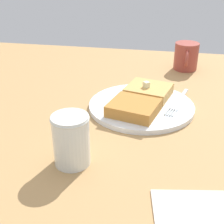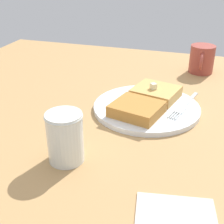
{
  "view_description": "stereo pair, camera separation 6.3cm",
  "coord_description": "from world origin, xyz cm",
  "px_view_note": "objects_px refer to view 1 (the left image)",
  "views": [
    {
      "loc": [
        62.23,
        17.21,
        36.1
      ],
      "look_at": [
        7.52,
        6.66,
        7.18
      ],
      "focal_mm": 50.0,
      "sensor_mm": 36.0,
      "label": 1
    },
    {
      "loc": [
        60.7,
        23.29,
        36.1
      ],
      "look_at": [
        7.52,
        6.66,
        7.18
      ],
      "focal_mm": 50.0,
      "sensor_mm": 36.0,
      "label": 2
    }
  ],
  "objects_px": {
    "plate": "(141,106)",
    "fork": "(177,103)",
    "syrup_jar": "(71,141)",
    "coffee_mug": "(186,56)"
  },
  "relations": [
    {
      "from": "plate",
      "to": "coffee_mug",
      "type": "xyz_separation_m",
      "value": [
        -0.3,
        0.11,
        0.04
      ]
    },
    {
      "from": "fork",
      "to": "coffee_mug",
      "type": "bearing_deg",
      "value": 175.37
    },
    {
      "from": "syrup_jar",
      "to": "coffee_mug",
      "type": "xyz_separation_m",
      "value": [
        -0.54,
        0.2,
        -0.0
      ]
    },
    {
      "from": "syrup_jar",
      "to": "fork",
      "type": "bearing_deg",
      "value": 144.59
    },
    {
      "from": "plate",
      "to": "fork",
      "type": "relative_size",
      "value": 1.57
    },
    {
      "from": "coffee_mug",
      "to": "syrup_jar",
      "type": "bearing_deg",
      "value": -20.65
    },
    {
      "from": "plate",
      "to": "fork",
      "type": "bearing_deg",
      "value": 100.94
    },
    {
      "from": "fork",
      "to": "syrup_jar",
      "type": "height_order",
      "value": "syrup_jar"
    },
    {
      "from": "plate",
      "to": "fork",
      "type": "xyz_separation_m",
      "value": [
        -0.02,
        0.08,
        0.01
      ]
    },
    {
      "from": "syrup_jar",
      "to": "coffee_mug",
      "type": "relative_size",
      "value": 0.92
    }
  ]
}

